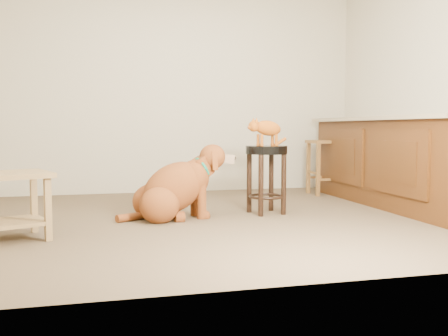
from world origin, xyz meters
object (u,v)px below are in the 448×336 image
object	(u,v)px
side_table	(14,195)
tabby_kitten	(266,129)
padded_stool	(266,165)
wood_stool	(324,166)
golden_retriever	(175,189)

from	to	relation	value
side_table	tabby_kitten	xyz separation A→B (m)	(2.15, 0.63, 0.48)
side_table	tabby_kitten	bearing A→B (deg)	16.26
side_table	tabby_kitten	size ratio (longest dim) A/B	1.39
padded_stool	wood_stool	xyz separation A→B (m)	(1.14, 1.15, -0.12)
side_table	padded_stool	bearing A→B (deg)	16.21
wood_stool	golden_retriever	xyz separation A→B (m)	(-2.04, -1.22, -0.08)
side_table	golden_retriever	xyz separation A→B (m)	(1.27, 0.56, -0.06)
wood_stool	tabby_kitten	size ratio (longest dim) A/B	1.49
padded_stool	tabby_kitten	distance (m)	0.35
wood_stool	tabby_kitten	world-z (taller)	tabby_kitten
wood_stool	tabby_kitten	bearing A→B (deg)	-135.17
padded_stool	golden_retriever	size ratio (longest dim) A/B	0.58
wood_stool	golden_retriever	bearing A→B (deg)	-149.08
wood_stool	side_table	xyz separation A→B (m)	(-3.30, -1.77, -0.02)
side_table	golden_retriever	bearing A→B (deg)	23.65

